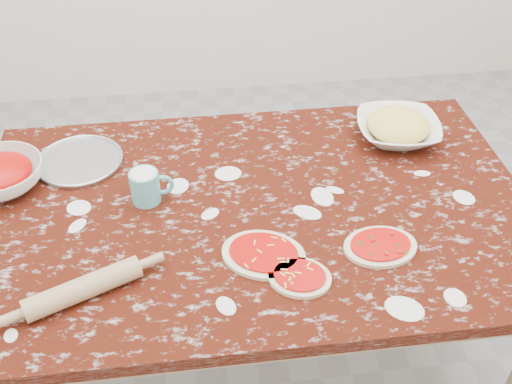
% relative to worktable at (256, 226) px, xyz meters
% --- Properties ---
extents(ground, '(4.00, 4.00, 0.00)m').
position_rel_worktable_xyz_m(ground, '(0.00, 0.00, -0.67)').
color(ground, gray).
extents(worktable, '(1.60, 1.00, 0.75)m').
position_rel_worktable_xyz_m(worktable, '(0.00, 0.00, 0.00)').
color(worktable, '#330D05').
rests_on(worktable, ground).
extents(pizza_tray, '(0.33, 0.33, 0.01)m').
position_rel_worktable_xyz_m(pizza_tray, '(-0.53, 0.27, 0.09)').
color(pizza_tray, '#B2B2B7').
rests_on(pizza_tray, worktable).
extents(sauce_bowl, '(0.31, 0.31, 0.08)m').
position_rel_worktable_xyz_m(sauce_bowl, '(-0.74, 0.18, 0.12)').
color(sauce_bowl, white).
rests_on(sauce_bowl, worktable).
extents(cheese_bowl, '(0.30, 0.30, 0.07)m').
position_rel_worktable_xyz_m(cheese_bowl, '(0.51, 0.28, 0.12)').
color(cheese_bowl, white).
rests_on(cheese_bowl, worktable).
extents(flour_mug, '(0.13, 0.08, 0.10)m').
position_rel_worktable_xyz_m(flour_mug, '(-0.31, 0.06, 0.13)').
color(flour_mug, '#59B1B9').
rests_on(flour_mug, worktable).
extents(pizza_left, '(0.27, 0.25, 0.02)m').
position_rel_worktable_xyz_m(pizza_left, '(-0.01, -0.21, 0.09)').
color(pizza_left, beige).
rests_on(pizza_left, worktable).
extents(pizza_mid, '(0.20, 0.18, 0.02)m').
position_rel_worktable_xyz_m(pizza_mid, '(0.07, -0.30, 0.09)').
color(pizza_mid, beige).
rests_on(pizza_mid, worktable).
extents(pizza_right, '(0.21, 0.17, 0.02)m').
position_rel_worktable_xyz_m(pizza_right, '(0.31, -0.22, 0.09)').
color(pizza_right, beige).
rests_on(pizza_right, worktable).
extents(rolling_pin, '(0.29, 0.17, 0.06)m').
position_rel_worktable_xyz_m(rolling_pin, '(-0.46, -0.29, 0.11)').
color(rolling_pin, tan).
rests_on(rolling_pin, worktable).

